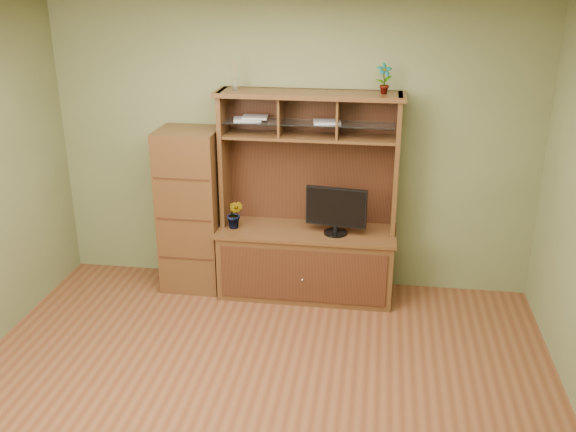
# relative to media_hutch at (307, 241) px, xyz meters

# --- Properties ---
(room) EXTENTS (4.54, 4.04, 2.74)m
(room) POSITION_rel_media_hutch_xyz_m (-0.18, -1.73, 0.83)
(room) COLOR brown
(room) RESTS_ON ground
(media_hutch) EXTENTS (1.66, 0.61, 1.90)m
(media_hutch) POSITION_rel_media_hutch_xyz_m (0.00, 0.00, 0.00)
(media_hutch) COLOR #4D2D16
(media_hutch) RESTS_ON room
(monitor) EXTENTS (0.55, 0.21, 0.43)m
(monitor) POSITION_rel_media_hutch_xyz_m (0.27, -0.08, 0.36)
(monitor) COLOR black
(monitor) RESTS_ON media_hutch
(orchid_plant) EXTENTS (0.17, 0.15, 0.28)m
(orchid_plant) POSITION_rel_media_hutch_xyz_m (-0.66, -0.08, 0.27)
(orchid_plant) COLOR #2B5B1F
(orchid_plant) RESTS_ON media_hutch
(top_plant) EXTENTS (0.15, 0.12, 0.26)m
(top_plant) POSITION_rel_media_hutch_xyz_m (0.63, 0.08, 1.51)
(top_plant) COLOR #276222
(top_plant) RESTS_ON media_hutch
(reed_diffuser) EXTENTS (0.05, 0.05, 0.27)m
(reed_diffuser) POSITION_rel_media_hutch_xyz_m (-0.66, 0.08, 1.48)
(reed_diffuser) COLOR silver
(reed_diffuser) RESTS_ON media_hutch
(magazines) EXTENTS (0.98, 0.23, 0.04)m
(magazines) POSITION_rel_media_hutch_xyz_m (-0.30, 0.08, 1.13)
(magazines) COLOR #B1B1B6
(magazines) RESTS_ON media_hutch
(side_cabinet) EXTENTS (0.55, 0.50, 1.54)m
(side_cabinet) POSITION_rel_media_hutch_xyz_m (-1.10, 0.00, 0.25)
(side_cabinet) COLOR #4D2D16
(side_cabinet) RESTS_ON room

